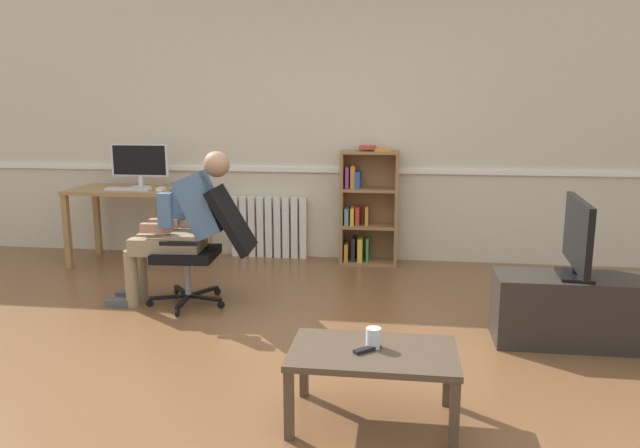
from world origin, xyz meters
The scene contains 15 objects.
ground_plane centered at (0.00, 0.00, 0.00)m, with size 18.00×18.00×0.00m, color brown.
back_wall centered at (0.00, 2.65, 1.35)m, with size 12.00×0.13×2.70m.
computer_desk centered at (-1.86, 2.15, 0.65)m, with size 1.31×0.67×0.76m.
imac_monitor centered at (-1.86, 2.23, 1.01)m, with size 0.59×0.14×0.44m.
keyboard centered at (-1.90, 2.01, 0.77)m, with size 0.44×0.12×0.02m, color silver.
computer_mouse centered at (-1.57, 2.03, 0.77)m, with size 0.06×0.10×0.03m, color white.
bookshelf centered at (0.40, 2.44, 0.56)m, with size 0.57×0.29×1.18m.
radiator centered at (-0.62, 2.54, 0.32)m, with size 0.79×0.08×0.64m.
office_chair centered at (-0.76, 0.96, 0.52)m, with size 0.86×0.62×0.95m.
person_seated centered at (-0.96, 0.95, 0.65)m, with size 1.00×0.41×1.22m.
tv_stand centered at (1.87, 0.52, 0.23)m, with size 0.99×0.41×0.46m.
tv_screen centered at (1.88, 0.52, 0.73)m, with size 0.23×0.77×0.51m.
coffee_table centered at (0.62, -0.67, 0.33)m, with size 0.82×0.50×0.38m.
drinking_glass centered at (0.62, -0.64, 0.43)m, with size 0.08×0.08×0.10m, color silver.
spare_remote centered at (0.59, -0.68, 0.39)m, with size 0.04×0.15×0.02m, color black.
Camera 1 is at (0.74, -3.42, 1.55)m, focal length 33.39 mm.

